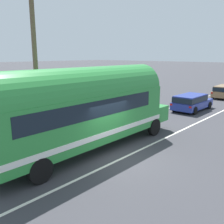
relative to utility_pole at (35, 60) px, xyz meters
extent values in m
plane|color=#38383D|center=(4.81, 1.15, -4.42)|extent=(300.00, 300.00, 0.00)
cube|color=silver|center=(4.81, 13.15, -4.42)|extent=(0.14, 80.00, 0.01)
cube|color=silver|center=(0.87, 13.15, -4.42)|extent=(0.12, 80.00, 0.01)
cylinder|color=brown|center=(0.00, 0.00, -0.17)|extent=(0.24, 0.24, 8.50)
cube|color=#2D8C3D|center=(2.83, 0.70, -2.67)|extent=(2.54, 9.73, 2.30)
cylinder|color=#2D8C3D|center=(2.83, 0.70, -1.52)|extent=(2.49, 9.63, 2.45)
cube|color=#2D8C3D|center=(2.86, 6.21, -3.35)|extent=(2.27, 1.31, 0.95)
cube|color=silver|center=(2.83, 0.70, -3.32)|extent=(2.58, 9.77, 0.24)
cube|color=black|center=(2.83, 0.40, -2.07)|extent=(2.56, 7.93, 0.76)
cube|color=black|center=(2.86, 5.61, -2.02)|extent=(2.14, 0.11, 0.96)
cube|color=silver|center=(2.86, 6.90, -3.47)|extent=(0.90, 0.10, 0.56)
cylinder|color=black|center=(1.68, 5.16, -3.92)|extent=(0.26, 1.00, 1.00)
cylinder|color=black|center=(4.02, 5.15, -3.92)|extent=(0.26, 1.00, 1.00)
cylinder|color=black|center=(1.65, -2.55, -3.92)|extent=(0.26, 1.00, 1.00)
cylinder|color=black|center=(3.99, -2.56, -3.92)|extent=(0.26, 1.00, 1.00)
cube|color=navy|center=(2.69, 13.32, -3.90)|extent=(1.89, 4.42, 0.60)
cube|color=navy|center=(2.69, 12.84, -3.33)|extent=(1.69, 3.17, 0.55)
cube|color=black|center=(2.69, 12.84, -3.36)|extent=(1.75, 3.21, 0.43)
cube|color=red|center=(1.87, 11.10, -3.72)|extent=(0.20, 0.04, 0.14)
cube|color=red|center=(3.51, 11.10, -3.72)|extent=(0.20, 0.04, 0.14)
cylinder|color=black|center=(1.78, 14.83, -4.10)|extent=(0.20, 0.64, 0.64)
cylinder|color=black|center=(3.59, 14.83, -4.10)|extent=(0.20, 0.64, 0.64)
cylinder|color=black|center=(1.79, 11.81, -4.10)|extent=(0.20, 0.64, 0.64)
cylinder|color=black|center=(3.59, 11.81, -4.10)|extent=(0.20, 0.64, 0.64)
cube|color=red|center=(1.97, 19.64, -3.72)|extent=(0.20, 0.05, 0.14)
cylinder|color=black|center=(1.75, 23.46, -4.10)|extent=(0.22, 0.65, 0.64)
cylinder|color=black|center=(1.86, 20.34, -4.10)|extent=(0.22, 0.65, 0.64)
camera|label=1|loc=(11.73, -7.25, 0.28)|focal=40.58mm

